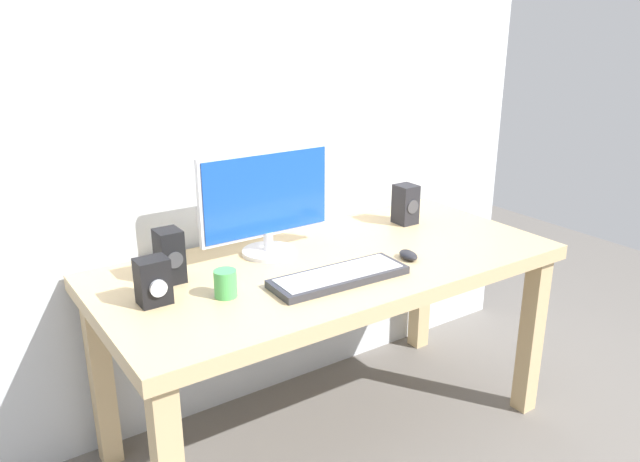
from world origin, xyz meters
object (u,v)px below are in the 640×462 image
(speaker_left, at_px, (170,256))
(speaker_right, at_px, (406,204))
(mouse, at_px, (408,255))
(desk, at_px, (331,282))
(audio_controller, at_px, (153,281))
(keyboard_primary, at_px, (339,277))
(monitor, at_px, (266,201))
(coffee_mug, at_px, (225,284))

(speaker_left, bearing_deg, speaker_right, 1.37)
(speaker_right, bearing_deg, mouse, -129.73)
(desk, height_order, mouse, mouse)
(speaker_left, relative_size, audio_controller, 1.23)
(audio_controller, bearing_deg, speaker_right, 7.77)
(keyboard_primary, relative_size, speaker_right, 2.89)
(desk, height_order, speaker_right, speaker_right)
(monitor, bearing_deg, speaker_left, -173.58)
(audio_controller, bearing_deg, desk, -0.76)
(keyboard_primary, height_order, audio_controller, audio_controller)
(keyboard_primary, xyz_separation_m, speaker_left, (-0.47, 0.31, 0.08))
(keyboard_primary, distance_m, coffee_mug, 0.39)
(coffee_mug, bearing_deg, speaker_left, 114.35)
(speaker_right, bearing_deg, monitor, 178.35)
(monitor, height_order, speaker_left, monitor)
(audio_controller, bearing_deg, coffee_mug, -21.53)
(mouse, xyz_separation_m, speaker_left, (-0.79, 0.30, 0.08))
(coffee_mug, bearing_deg, monitor, 40.88)
(speaker_right, height_order, coffee_mug, speaker_right)
(mouse, relative_size, coffee_mug, 1.04)
(desk, height_order, keyboard_primary, keyboard_primary)
(speaker_left, xyz_separation_m, audio_controller, (-0.11, -0.13, -0.02))
(monitor, relative_size, keyboard_primary, 1.09)
(monitor, xyz_separation_m, mouse, (0.40, -0.34, -0.19))
(speaker_right, relative_size, speaker_left, 0.93)
(desk, xyz_separation_m, speaker_right, (0.51, 0.17, 0.17))
(mouse, bearing_deg, monitor, 150.12)
(speaker_left, relative_size, coffee_mug, 2.03)
(mouse, height_order, speaker_left, speaker_left)
(keyboard_primary, xyz_separation_m, speaker_right, (0.59, 0.34, 0.07))
(monitor, relative_size, speaker_right, 3.14)
(coffee_mug, bearing_deg, audio_controller, 158.47)
(speaker_right, xyz_separation_m, audio_controller, (-1.17, -0.16, -0.01))
(mouse, height_order, audio_controller, audio_controller)
(speaker_left, distance_m, coffee_mug, 0.24)
(keyboard_primary, height_order, mouse, mouse)
(keyboard_primary, bearing_deg, desk, 63.26)
(speaker_left, bearing_deg, mouse, -20.59)
(monitor, height_order, mouse, monitor)
(desk, relative_size, coffee_mug, 18.99)
(speaker_left, height_order, coffee_mug, speaker_left)
(mouse, xyz_separation_m, audio_controller, (-0.90, 0.16, 0.06))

